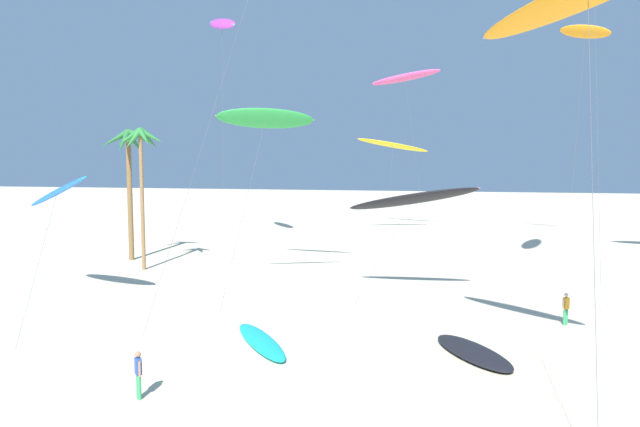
{
  "coord_description": "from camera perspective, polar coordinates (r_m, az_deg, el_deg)",
  "views": [
    {
      "loc": [
        5.25,
        -5.04,
        8.58
      ],
      "look_at": [
        0.84,
        16.09,
        6.54
      ],
      "focal_mm": 32.69,
      "sensor_mm": 36.0,
      "label": 1
    }
  ],
  "objects": [
    {
      "name": "flying_kite_6",
      "position": [
        66.34,
        7.15,
        6.66
      ],
      "size": [
        8.11,
        9.54,
        11.12
      ],
      "color": "yellow",
      "rests_on": "ground"
    },
    {
      "name": "flying_kite_2",
      "position": [
        37.04,
        -5.36,
        9.26
      ],
      "size": [
        6.15,
        7.21,
        11.85
      ],
      "color": "green",
      "rests_on": "ground"
    },
    {
      "name": "grounded_kite_1",
      "position": [
        26.99,
        14.75,
        -12.96
      ],
      "size": [
        4.16,
        5.38,
        0.31
      ],
      "color": "black",
      "rests_on": "ground"
    },
    {
      "name": "flying_kite_7",
      "position": [
        35.72,
        9.02,
        1.43
      ],
      "size": [
        8.13,
        5.4,
        7.29
      ],
      "color": "black",
      "rests_on": "ground"
    },
    {
      "name": "flying_kite_8",
      "position": [
        56.83,
        -9.57,
        17.85
      ],
      "size": [
        5.4,
        10.63,
        22.24
      ],
      "color": "purple",
      "rests_on": "ground"
    },
    {
      "name": "flying_kite_4",
      "position": [
        65.77,
        8.29,
        13.04
      ],
      "size": [
        8.21,
        7.67,
        18.25
      ],
      "color": "#EA5193",
      "rests_on": "ground"
    },
    {
      "name": "flying_kite_5",
      "position": [
        37.84,
        -24.36,
        1.92
      ],
      "size": [
        7.21,
        10.88,
        7.99
      ],
      "color": "blue",
      "rests_on": "ground"
    },
    {
      "name": "person_near_left",
      "position": [
        22.48,
        -17.35,
        -14.67
      ],
      "size": [
        0.37,
        0.4,
        1.74
      ],
      "color": "#338E56",
      "rests_on": "ground"
    },
    {
      "name": "palm_tree_1",
      "position": [
        51.43,
        -18.23,
        5.09
      ],
      "size": [
        4.5,
        4.13,
        11.04
      ],
      "color": "brown",
      "rests_on": "ground"
    },
    {
      "name": "person_foreground_walker",
      "position": [
        32.94,
        22.93,
        -8.47
      ],
      "size": [
        0.41,
        0.36,
        1.69
      ],
      "color": "#338E56",
      "rests_on": "ground"
    },
    {
      "name": "flying_kite_1",
      "position": [
        61.98,
        24.53,
        15.88
      ],
      "size": [
        4.46,
        5.07,
        21.35
      ],
      "color": "orange",
      "rests_on": "ground"
    },
    {
      "name": "grounded_kite_0",
      "position": [
        27.78,
        -5.81,
        -12.32
      ],
      "size": [
        4.46,
        5.74,
        0.27
      ],
      "color": "#19B2B7",
      "rests_on": "ground"
    },
    {
      "name": "palm_tree_0",
      "position": [
        46.61,
        -17.15,
        6.08
      ],
      "size": [
        3.74,
        3.52,
        10.94
      ],
      "color": "olive",
      "rests_on": "ground"
    }
  ]
}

